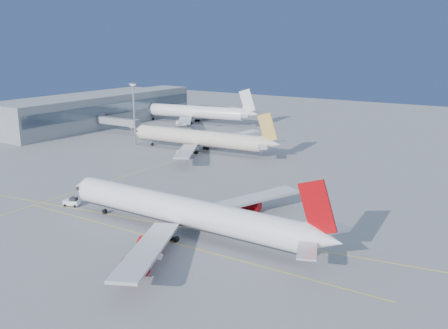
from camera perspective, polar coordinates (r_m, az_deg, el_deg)
ground at (r=117.83m, az=-3.47°, el=-6.17°), size 500.00×500.00×0.00m
terminal at (r=252.92m, az=-13.38°, el=6.10°), size 18.40×110.00×15.00m
jet_bridge at (r=228.85m, az=-11.84°, el=4.79°), size 23.60×3.60×6.90m
taxiway_lines at (r=131.14m, az=-7.06°, el=-4.14°), size 118.86×140.00×0.02m
airliner_virgin at (r=106.47m, az=-4.25°, el=-5.47°), size 69.19×62.31×17.11m
airliner_etihad at (r=186.48m, az=-2.61°, el=3.01°), size 64.10×59.08×16.72m
airliner_third at (r=253.02m, az=-3.42°, el=6.01°), size 68.49×62.50×18.41m
pushback_tug at (r=131.70m, az=-16.96°, el=-4.11°), size 4.39×3.43×2.23m
light_mast at (r=200.66m, az=-10.26°, el=6.28°), size 2.11×2.11×24.42m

